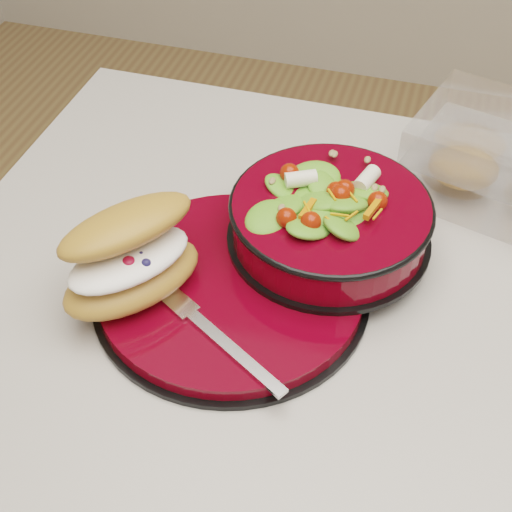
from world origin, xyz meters
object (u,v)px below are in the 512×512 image
(croissant, at_px, (132,257))
(salad_bowl, at_px, (330,215))
(fork, at_px, (217,336))
(pastry_box, at_px, (509,164))
(dinner_plate, at_px, (232,287))

(croissant, bearing_deg, salad_bowl, -17.09)
(fork, bearing_deg, pastry_box, -7.67)
(croissant, bearing_deg, dinner_plate, -31.23)
(salad_bowl, relative_size, croissant, 1.22)
(croissant, height_order, fork, croissant)
(dinner_plate, distance_m, croissant, 0.11)
(dinner_plate, xyz_separation_m, fork, (0.01, -0.07, 0.01))
(croissant, relative_size, pastry_box, 0.72)
(dinner_plate, xyz_separation_m, croissant, (-0.09, -0.03, 0.05))
(pastry_box, bearing_deg, dinner_plate, -120.96)
(croissant, bearing_deg, pastry_box, -14.33)
(dinner_plate, xyz_separation_m, salad_bowl, (0.08, 0.09, 0.04))
(salad_bowl, distance_m, fork, 0.18)
(dinner_plate, distance_m, pastry_box, 0.35)
(dinner_plate, distance_m, fork, 0.07)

